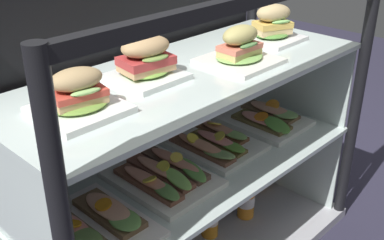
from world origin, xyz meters
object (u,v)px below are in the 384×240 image
open_sandwich_tray_far_left (266,118)px  orange_fruit_beside_bottles (262,178)px  open_sandwich_tray_mid_left (95,224)px  plated_roll_sandwich_left_of_center (78,97)px  open_sandwich_tray_mid_right (164,176)px  juice_bottle_front_left_end (210,216)px  plated_roll_sandwich_right_of_center (240,50)px  plated_roll_sandwich_far_right (273,27)px  juice_bottle_back_right (175,235)px  juice_bottle_back_left (246,198)px  open_sandwich_tray_center (214,142)px  plated_roll_sandwich_mid_left (146,62)px

open_sandwich_tray_far_left → orange_fruit_beside_bottles: bearing=32.2°
open_sandwich_tray_mid_left → orange_fruit_beside_bottles: open_sandwich_tray_mid_left is taller
plated_roll_sandwich_left_of_center → open_sandwich_tray_mid_right: bearing=0.9°
juice_bottle_front_left_end → plated_roll_sandwich_right_of_center: bearing=-75.3°
orange_fruit_beside_bottles → open_sandwich_tray_far_left: bearing=-147.8°
plated_roll_sandwich_far_right → open_sandwich_tray_far_left: bearing=38.0°
juice_bottle_back_right → juice_bottle_back_left: size_ratio=1.20×
plated_roll_sandwich_far_right → open_sandwich_tray_center: size_ratio=0.57×
juice_bottle_back_right → orange_fruit_beside_bottles: (0.54, 0.05, -0.06)m
open_sandwich_tray_mid_left → juice_bottle_back_left: 0.73m
plated_roll_sandwich_right_of_center → open_sandwich_tray_center: (-0.01, 0.08, -0.33)m
juice_bottle_back_right → juice_bottle_front_left_end: size_ratio=1.19×
juice_bottle_front_left_end → orange_fruit_beside_bottles: juice_bottle_front_left_end is taller
plated_roll_sandwich_right_of_center → open_sandwich_tray_mid_right: 0.42m
plated_roll_sandwich_left_of_center → plated_roll_sandwich_far_right: 0.75m
plated_roll_sandwich_right_of_center → orange_fruit_beside_bottles: size_ratio=2.45×
plated_roll_sandwich_right_of_center → open_sandwich_tray_mid_left: bearing=177.9°
open_sandwich_tray_far_left → juice_bottle_front_left_end: bearing=177.6°
open_sandwich_tray_center → juice_bottle_front_left_end: 0.28m
open_sandwich_tray_mid_left → orange_fruit_beside_bottles: 0.93m
plated_roll_sandwich_left_of_center → open_sandwich_tray_far_left: 0.83m
plated_roll_sandwich_mid_left → open_sandwich_tray_mid_left: size_ratio=0.57×
plated_roll_sandwich_right_of_center → juice_bottle_back_right: bearing=157.0°
plated_roll_sandwich_mid_left → open_sandwich_tray_far_left: plated_roll_sandwich_mid_left is taller
plated_roll_sandwich_mid_left → juice_bottle_back_left: plated_roll_sandwich_mid_left is taller
orange_fruit_beside_bottles → plated_roll_sandwich_far_right: bearing=-147.5°
open_sandwich_tray_mid_right → plated_roll_sandwich_left_of_center: bearing=-179.1°
plated_roll_sandwich_left_of_center → open_sandwich_tray_center: size_ratio=0.60×
open_sandwich_tray_mid_right → orange_fruit_beside_bottles: bearing=7.3°
open_sandwich_tray_center → open_sandwich_tray_mid_right: bearing=-172.7°
open_sandwich_tray_center → juice_bottle_front_left_end: size_ratio=1.54×
open_sandwich_tray_mid_left → open_sandwich_tray_mid_right: bearing=6.9°
open_sandwich_tray_far_left → orange_fruit_beside_bottles: open_sandwich_tray_far_left is taller
plated_roll_sandwich_mid_left → open_sandwich_tray_mid_left: 0.42m
open_sandwich_tray_center → plated_roll_sandwich_right_of_center: bearing=-85.1°
juice_bottle_back_left → juice_bottle_front_left_end: bearing=172.0°
open_sandwich_tray_center → plated_roll_sandwich_far_right: bearing=-4.1°
plated_roll_sandwich_left_of_center → juice_bottle_front_left_end: 0.78m
open_sandwich_tray_center → open_sandwich_tray_far_left: (0.26, -0.01, -0.00)m
open_sandwich_tray_mid_left → open_sandwich_tray_far_left: open_sandwich_tray_far_left is taller
open_sandwich_tray_mid_right → juice_bottle_back_left: open_sandwich_tray_mid_right is taller
plated_roll_sandwich_mid_left → juice_bottle_front_left_end: (0.25, -0.01, -0.62)m
plated_roll_sandwich_left_of_center → open_sandwich_tray_mid_right: 0.41m
orange_fruit_beside_bottles → juice_bottle_back_left: bearing=-160.1°
open_sandwich_tray_center → juice_bottle_back_left: (0.16, -0.03, -0.29)m
plated_roll_sandwich_far_right → open_sandwich_tray_center: 0.42m
plated_roll_sandwich_right_of_center → open_sandwich_tray_mid_right: (-0.26, 0.05, -0.32)m
plated_roll_sandwich_mid_left → juice_bottle_back_right: (0.08, -0.01, -0.60)m
plated_roll_sandwich_far_right → plated_roll_sandwich_left_of_center: bearing=-178.7°
plated_roll_sandwich_far_right → open_sandwich_tray_mid_left: 0.83m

